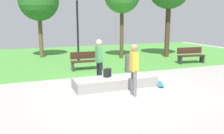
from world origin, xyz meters
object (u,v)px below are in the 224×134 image
at_px(tree_tall_oak, 39,1).
at_px(concrete_ledge, 115,82).
at_px(skater_performing_trick, 134,66).
at_px(park_bench_center_lawn, 191,55).
at_px(park_bench_near_path, 87,60).
at_px(backpack_on_ledge, 107,73).
at_px(trash_bin, 131,63).
at_px(lamp_post, 77,22).
at_px(skater_watching, 99,58).
at_px(skateboard_by_ledge, 160,84).

bearing_deg(tree_tall_oak, concrete_ledge, -77.07).
xyz_separation_m(skater_performing_trick, park_bench_center_lawn, (5.79, 4.27, -0.54)).
xyz_separation_m(concrete_ledge, park_bench_near_path, (-0.16, 3.47, 0.29)).
relative_size(concrete_ledge, park_bench_center_lawn, 1.92).
distance_m(backpack_on_ledge, skater_performing_trick, 1.53).
xyz_separation_m(backpack_on_ledge, trash_bin, (1.97, 2.03, -0.11)).
bearing_deg(trash_bin, tree_tall_oak, 120.57).
bearing_deg(tree_tall_oak, lamp_post, -45.94).
bearing_deg(backpack_on_ledge, lamp_post, 45.35).
height_order(lamp_post, trash_bin, lamp_post).
bearing_deg(park_bench_center_lawn, concrete_ledge, -152.83).
bearing_deg(trash_bin, concrete_ledge, -128.11).
height_order(tree_tall_oak, trash_bin, tree_tall_oak).
height_order(park_bench_center_lawn, lamp_post, lamp_post).
distance_m(tree_tall_oak, lamp_post, 3.18).
bearing_deg(skater_watching, park_bench_center_lawn, 20.33).
relative_size(skateboard_by_ledge, park_bench_center_lawn, 0.50).
bearing_deg(concrete_ledge, tree_tall_oak, 102.93).
bearing_deg(lamp_post, skater_watching, -94.87).
height_order(park_bench_near_path, park_bench_center_lawn, same).
bearing_deg(park_bench_near_path, lamp_post, 85.04).
height_order(backpack_on_ledge, tree_tall_oak, tree_tall_oak).
height_order(concrete_ledge, tree_tall_oak, tree_tall_oak).
distance_m(skater_watching, trash_bin, 2.68).
height_order(backpack_on_ledge, park_bench_near_path, park_bench_near_path).
bearing_deg(park_bench_center_lawn, skateboard_by_ledge, -140.53).
xyz_separation_m(skater_performing_trick, park_bench_near_path, (-0.37, 4.67, -0.54)).
relative_size(concrete_ledge, skater_performing_trick, 1.81).
bearing_deg(tree_tall_oak, skater_watching, -78.70).
height_order(tree_tall_oak, lamp_post, tree_tall_oak).
distance_m(tree_tall_oak, trash_bin, 7.92).
distance_m(skateboard_by_ledge, park_bench_near_path, 4.37).
xyz_separation_m(park_bench_center_lawn, trash_bin, (-4.26, -0.87, -0.06)).
relative_size(park_bench_near_path, tree_tall_oak, 0.32).
height_order(park_bench_center_lawn, tree_tall_oak, tree_tall_oak).
height_order(park_bench_near_path, tree_tall_oak, tree_tall_oak).
bearing_deg(backpack_on_ledge, skater_watching, 65.05).
bearing_deg(tree_tall_oak, park_bench_near_path, -70.32).
bearing_deg(park_bench_near_path, concrete_ledge, -87.32).
relative_size(backpack_on_ledge, park_bench_center_lawn, 0.20).
bearing_deg(concrete_ledge, park_bench_near_path, 92.68).
relative_size(skater_performing_trick, park_bench_near_path, 1.08).
xyz_separation_m(backpack_on_ledge, park_bench_near_path, (0.07, 3.29, -0.05)).
bearing_deg(skateboard_by_ledge, skater_performing_trick, -153.86).
bearing_deg(skateboard_by_ledge, park_bench_center_lawn, 39.47).
height_order(skater_performing_trick, park_bench_near_path, skater_performing_trick).
bearing_deg(skateboard_by_ledge, lamp_post, 103.38).
bearing_deg(trash_bin, lamp_post, 111.79).
bearing_deg(skateboard_by_ledge, concrete_ledge, 164.97).
distance_m(skater_performing_trick, lamp_post, 7.66).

